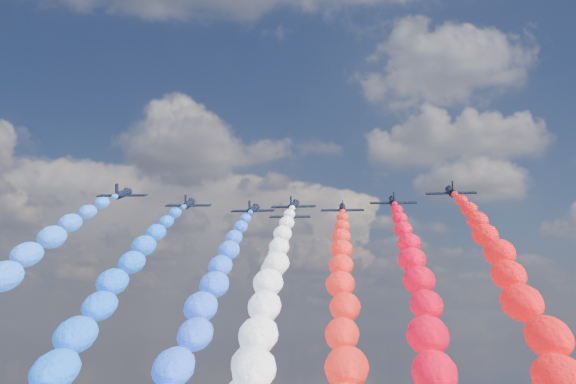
# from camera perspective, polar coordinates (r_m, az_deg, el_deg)

# --- Properties ---
(jet_0) EXTENTS (9.92, 13.36, 6.18)m
(jet_0) POSITION_cam_1_polar(r_m,az_deg,el_deg) (151.18, -12.43, -0.13)
(jet_0) COLOR black
(jet_1) EXTENTS (10.27, 13.60, 6.18)m
(jet_1) POSITION_cam_1_polar(r_m,az_deg,el_deg) (161.27, -7.54, -0.89)
(jet_1) COLOR black
(trail_1) EXTENTS (5.96, 101.97, 51.66)m
(trail_1) POSITION_cam_1_polar(r_m,az_deg,el_deg) (107.78, -13.77, -9.17)
(trail_1) COLOR blue
(jet_2) EXTENTS (10.23, 13.58, 6.18)m
(jet_2) POSITION_cam_1_polar(r_m,az_deg,el_deg) (167.50, -2.66, -1.31)
(jet_2) COLOR black
(trail_2) EXTENTS (5.96, 101.97, 51.66)m
(trail_2) POSITION_cam_1_polar(r_m,az_deg,el_deg) (112.95, -6.15, -9.43)
(trail_2) COLOR blue
(jet_3) EXTENTS (10.33, 13.65, 6.18)m
(jet_3) POSITION_cam_1_polar(r_m,az_deg,el_deg) (161.53, 0.44, -1.00)
(jet_3) COLOR black
(trail_3) EXTENTS (5.96, 101.97, 51.66)m
(trail_3) POSITION_cam_1_polar(r_m,az_deg,el_deg) (106.48, -1.59, -9.44)
(trail_3) COLOR white
(jet_4) EXTENTS (10.04, 13.45, 6.18)m
(jet_4) POSITION_cam_1_polar(r_m,az_deg,el_deg) (176.52, 0.17, -1.77)
(jet_4) COLOR black
(trail_4) EXTENTS (5.96, 101.97, 51.66)m
(trail_4) POSITION_cam_1_polar(r_m,az_deg,el_deg) (121.66, -1.74, -9.52)
(trail_4) COLOR silver
(jet_5) EXTENTS (9.66, 13.17, 6.18)m
(jet_5) POSITION_cam_1_polar(r_m,az_deg,el_deg) (166.86, 4.16, -1.26)
(jet_5) COLOR black
(trail_5) EXTENTS (5.96, 101.97, 51.66)m
(trail_5) POSITION_cam_1_polar(r_m,az_deg,el_deg) (111.68, 4.13, -9.45)
(trail_5) COLOR red
(jet_6) EXTENTS (9.85, 13.31, 6.18)m
(jet_6) POSITION_cam_1_polar(r_m,az_deg,el_deg) (157.90, 7.98, -0.69)
(jet_6) COLOR black
(trail_6) EXTENTS (5.96, 101.97, 51.66)m
(trail_6) POSITION_cam_1_polar(r_m,az_deg,el_deg) (102.76, 10.08, -9.27)
(trail_6) COLOR red
(jet_7) EXTENTS (10.25, 13.59, 6.18)m
(jet_7) POSITION_cam_1_polar(r_m,az_deg,el_deg) (148.37, 12.25, 0.05)
(jet_7) COLOR black
(trail_7) EXTENTS (5.96, 101.97, 51.66)m
(trail_7) POSITION_cam_1_polar(r_m,az_deg,el_deg) (93.75, 17.16, -8.92)
(trail_7) COLOR red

